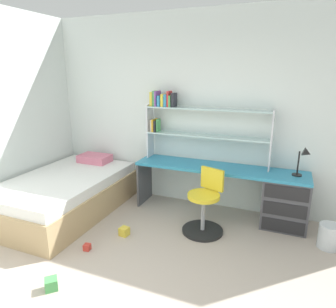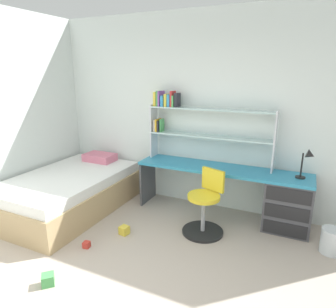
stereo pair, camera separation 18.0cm
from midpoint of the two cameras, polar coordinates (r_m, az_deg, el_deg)
room_shell at (r=3.77m, az=-16.61°, el=6.24°), size 5.73×6.14×2.80m
desk at (r=4.13m, az=19.88°, el=-7.70°), size 2.34×0.51×0.71m
bookshelf_hutch at (r=4.23m, az=6.13°, el=6.69°), size 1.77×0.22×1.00m
desk_lamp at (r=3.94m, az=26.60°, el=-0.97°), size 0.20×0.17×0.38m
swivel_chair at (r=3.79m, az=8.50°, el=-10.38°), size 0.52×0.52×0.81m
bed_platform at (r=4.59m, az=-17.44°, el=-6.94°), size 1.28×2.02×0.66m
waste_bin at (r=3.94m, az=30.23°, el=-14.32°), size 0.24×0.24×0.29m
toy_block_red_0 at (r=3.68m, az=-14.05°, el=-16.62°), size 0.08×0.08×0.07m
toy_block_green_1 at (r=3.24m, az=-20.56°, el=-21.77°), size 0.16×0.16×0.11m
toy_block_yellow_2 at (r=3.85m, az=-7.08°, el=-14.39°), size 0.12×0.12×0.10m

